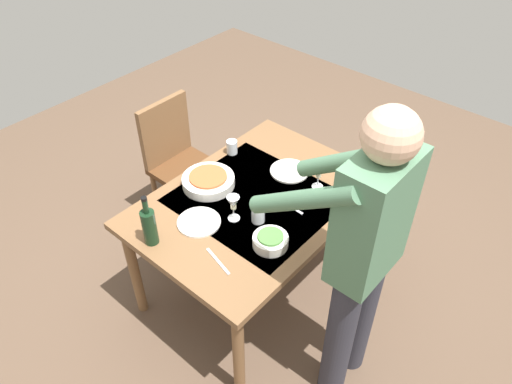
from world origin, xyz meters
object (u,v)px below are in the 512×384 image
wine_glass_right (233,204)px  chair_near (177,156)px  wine_glass_left (319,173)px  water_cup_near_left (258,214)px  dining_table (256,209)px  dinner_plate_far (289,171)px  dinner_plate_near (199,222)px  water_cup_far_left (232,147)px  person_server (362,252)px  serving_bowl_pasta (208,180)px  wine_bottle (149,226)px  water_cup_near_right (342,196)px  side_bowl_salad (270,240)px

wine_glass_right → chair_near: bearing=-112.2°
wine_glass_left → water_cup_near_left: size_ratio=1.72×
dining_table → dinner_plate_far: bearing=-178.3°
water_cup_near_left → dinner_plate_far: 0.46m
dinner_plate_far → wine_glass_right: bearing=2.7°
dinner_plate_near → water_cup_far_left: bearing=-152.6°
wine_glass_left → water_cup_far_left: size_ratio=1.74×
chair_near → person_server: person_server is taller
dining_table → serving_bowl_pasta: (0.09, -0.28, 0.11)m
wine_bottle → water_cup_near_right: bearing=147.3°
water_cup_near_left → side_bowl_salad: size_ratio=0.49×
wine_glass_left → water_cup_near_left: wine_glass_left is taller
chair_near → serving_bowl_pasta: 0.67m
chair_near → dinner_plate_far: 0.89m
chair_near → water_cup_near_left: bearing=73.8°
dining_table → person_server: (0.15, 0.74, 0.30)m
dining_table → dinner_plate_near: size_ratio=5.85×
water_cup_far_left → dinner_plate_near: 0.64m
water_cup_near_right → water_cup_near_left: bearing=-32.0°
wine_glass_left → water_cup_far_left: bearing=-82.6°
chair_near → water_cup_near_left: (0.29, 0.98, 0.26)m
serving_bowl_pasta → dinner_plate_near: (0.25, 0.18, -0.03)m
wine_glass_right → water_cup_far_left: wine_glass_right is taller
water_cup_far_left → serving_bowl_pasta: (0.32, 0.11, -0.01)m
water_cup_far_left → person_server: bearing=71.4°
wine_glass_left → water_cup_far_left: (0.08, -0.59, -0.06)m
chair_near → water_cup_near_left: 1.05m
chair_near → serving_bowl_pasta: (0.25, 0.58, 0.24)m
wine_glass_right → water_cup_near_left: 0.14m
water_cup_near_left → water_cup_far_left: (-0.35, -0.52, -0.00)m
dining_table → water_cup_near_left: 0.21m
water_cup_far_left → water_cup_near_left: bearing=55.6°
water_cup_near_left → water_cup_far_left: water_cup_near_left is taller
wine_bottle → dining_table: bearing=162.8°
dinner_plate_far → water_cup_near_right: bearing=85.2°
serving_bowl_pasta → dinner_plate_near: serving_bowl_pasta is taller
dining_table → wine_glass_left: 0.41m
dining_table → dinner_plate_near: dinner_plate_near is taller
water_cup_near_right → wine_glass_right: bearing=-37.0°
person_server → dining_table: bearing=-101.7°
wine_bottle → dinner_plate_far: 0.92m
wine_glass_right → dinner_plate_far: wine_glass_right is taller
wine_glass_left → wine_glass_right: size_ratio=1.00×
serving_bowl_pasta → side_bowl_salad: 0.58m
wine_bottle → water_cup_near_left: bearing=146.8°
wine_glass_left → water_cup_near_right: size_ratio=1.61×
wine_glass_left → water_cup_near_left: 0.44m
serving_bowl_pasta → person_server: bearing=86.3°
wine_bottle → serving_bowl_pasta: wine_bottle is taller
serving_bowl_pasta → side_bowl_salad: same height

